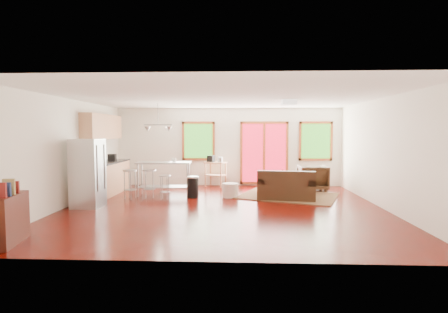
{
  "coord_description": "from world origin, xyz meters",
  "views": [
    {
      "loc": [
        0.37,
        -8.2,
        1.8
      ],
      "look_at": [
        0.0,
        0.3,
        1.2
      ],
      "focal_mm": 28.0,
      "sensor_mm": 36.0,
      "label": 1
    }
  ],
  "objects_px": {
    "coffee_table": "(292,181)",
    "loveseat": "(286,188)",
    "armchair": "(313,177)",
    "refrigerator": "(88,173)",
    "ottoman": "(273,185)",
    "kitchen_cart": "(215,165)",
    "island": "(164,172)",
    "rug": "(288,196)"
  },
  "relations": [
    {
      "from": "coffee_table",
      "to": "loveseat",
      "type": "bearing_deg",
      "value": -107.57
    },
    {
      "from": "coffee_table",
      "to": "armchair",
      "type": "height_order",
      "value": "armchair"
    },
    {
      "from": "coffee_table",
      "to": "refrigerator",
      "type": "height_order",
      "value": "refrigerator"
    },
    {
      "from": "loveseat",
      "to": "ottoman",
      "type": "relative_size",
      "value": 2.45
    },
    {
      "from": "refrigerator",
      "to": "kitchen_cart",
      "type": "xyz_separation_m",
      "value": [
        2.81,
        3.3,
        -0.12
      ]
    },
    {
      "from": "island",
      "to": "kitchen_cart",
      "type": "xyz_separation_m",
      "value": [
        1.33,
        1.71,
        0.04
      ]
    },
    {
      "from": "refrigerator",
      "to": "armchair",
      "type": "bearing_deg",
      "value": 26.0
    },
    {
      "from": "island",
      "to": "armchair",
      "type": "bearing_deg",
      "value": 13.23
    },
    {
      "from": "rug",
      "to": "kitchen_cart",
      "type": "height_order",
      "value": "kitchen_cart"
    },
    {
      "from": "rug",
      "to": "armchair",
      "type": "distance_m",
      "value": 1.39
    },
    {
      "from": "loveseat",
      "to": "refrigerator",
      "type": "bearing_deg",
      "value": -158.32
    },
    {
      "from": "coffee_table",
      "to": "armchair",
      "type": "bearing_deg",
      "value": 38.81
    },
    {
      "from": "loveseat",
      "to": "island",
      "type": "distance_m",
      "value": 3.42
    },
    {
      "from": "loveseat",
      "to": "kitchen_cart",
      "type": "bearing_deg",
      "value": 142.14
    },
    {
      "from": "coffee_table",
      "to": "ottoman",
      "type": "xyz_separation_m",
      "value": [
        -0.53,
        0.18,
        -0.15
      ]
    },
    {
      "from": "kitchen_cart",
      "to": "loveseat",
      "type": "bearing_deg",
      "value": -46.0
    },
    {
      "from": "rug",
      "to": "loveseat",
      "type": "xyz_separation_m",
      "value": [
        -0.12,
        -0.46,
        0.3
      ]
    },
    {
      "from": "loveseat",
      "to": "armchair",
      "type": "height_order",
      "value": "armchair"
    },
    {
      "from": "refrigerator",
      "to": "kitchen_cart",
      "type": "relative_size",
      "value": 1.6
    },
    {
      "from": "loveseat",
      "to": "kitchen_cart",
      "type": "height_order",
      "value": "kitchen_cart"
    },
    {
      "from": "kitchen_cart",
      "to": "island",
      "type": "bearing_deg",
      "value": -127.81
    },
    {
      "from": "refrigerator",
      "to": "island",
      "type": "bearing_deg",
      "value": 48.9
    },
    {
      "from": "coffee_table",
      "to": "armchair",
      "type": "relative_size",
      "value": 1.33
    },
    {
      "from": "armchair",
      "to": "refrigerator",
      "type": "relative_size",
      "value": 0.53
    },
    {
      "from": "coffee_table",
      "to": "refrigerator",
      "type": "xyz_separation_m",
      "value": [
        -5.14,
        -2.03,
        0.45
      ]
    },
    {
      "from": "ottoman",
      "to": "island",
      "type": "relative_size",
      "value": 0.43
    },
    {
      "from": "ottoman",
      "to": "kitchen_cart",
      "type": "xyz_separation_m",
      "value": [
        -1.79,
        1.08,
        0.48
      ]
    },
    {
      "from": "ottoman",
      "to": "rug",
      "type": "bearing_deg",
      "value": -57.37
    },
    {
      "from": "coffee_table",
      "to": "kitchen_cart",
      "type": "relative_size",
      "value": 1.12
    },
    {
      "from": "coffee_table",
      "to": "ottoman",
      "type": "relative_size",
      "value": 1.76
    },
    {
      "from": "rug",
      "to": "armchair",
      "type": "xyz_separation_m",
      "value": [
        0.88,
        0.99,
        0.42
      ]
    },
    {
      "from": "loveseat",
      "to": "rug",
      "type": "bearing_deg",
      "value": 83.55
    },
    {
      "from": "rug",
      "to": "loveseat",
      "type": "height_order",
      "value": "loveseat"
    },
    {
      "from": "rug",
      "to": "ottoman",
      "type": "xyz_separation_m",
      "value": [
        -0.38,
        0.59,
        0.2
      ]
    },
    {
      "from": "ottoman",
      "to": "refrigerator",
      "type": "relative_size",
      "value": 0.4
    },
    {
      "from": "armchair",
      "to": "ottoman",
      "type": "bearing_deg",
      "value": 17.16
    },
    {
      "from": "ottoman",
      "to": "loveseat",
      "type": "bearing_deg",
      "value": -76.08
    },
    {
      "from": "rug",
      "to": "armchair",
      "type": "relative_size",
      "value": 2.98
    },
    {
      "from": "armchair",
      "to": "kitchen_cart",
      "type": "bearing_deg",
      "value": -13.1
    },
    {
      "from": "coffee_table",
      "to": "island",
      "type": "distance_m",
      "value": 3.69
    },
    {
      "from": "rug",
      "to": "kitchen_cart",
      "type": "distance_m",
      "value": 2.83
    },
    {
      "from": "armchair",
      "to": "coffee_table",
      "type": "bearing_deg",
      "value": 38.31
    }
  ]
}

